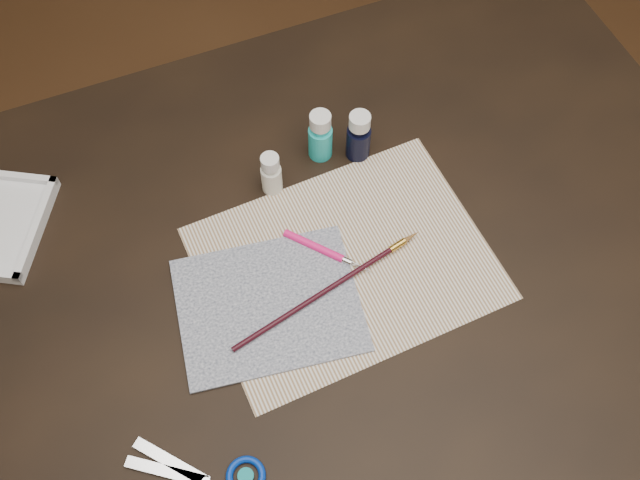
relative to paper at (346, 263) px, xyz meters
name	(u,v)px	position (x,y,z in m)	size (l,w,h in m)	color
ground	(320,406)	(-0.03, 0.02, -0.76)	(3.50, 3.50, 0.02)	#422614
table	(320,348)	(-0.03, 0.02, -0.38)	(1.30, 0.90, 0.75)	black
paper	(346,263)	(0.00, 0.00, 0.00)	(0.41, 0.31, 0.00)	white
canvas	(269,305)	(-0.13, -0.02, 0.00)	(0.25, 0.20, 0.00)	black
paint_bottle_white	(271,173)	(-0.05, 0.16, 0.04)	(0.03, 0.03, 0.08)	silver
paint_bottle_cyan	(320,135)	(0.04, 0.20, 0.05)	(0.04, 0.04, 0.09)	#22BDBF
paint_bottle_navy	(359,136)	(0.09, 0.17, 0.05)	(0.04, 0.04, 0.09)	black
paintbrush	(330,288)	(-0.04, -0.03, 0.01)	(0.32, 0.01, 0.01)	black
craft_knife	(328,252)	(-0.02, 0.02, 0.01)	(0.14, 0.01, 0.01)	#FD197A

